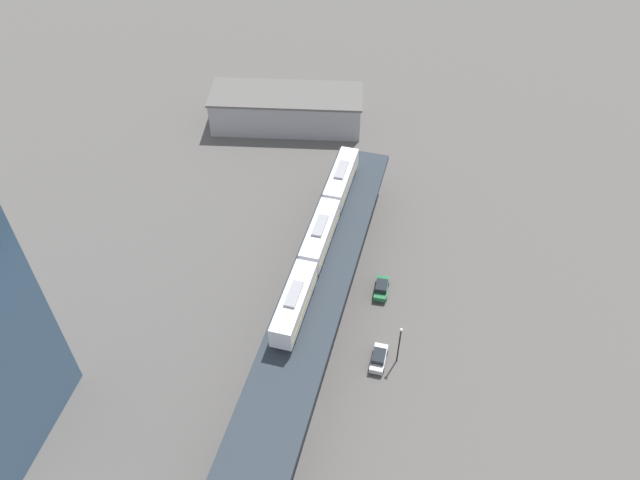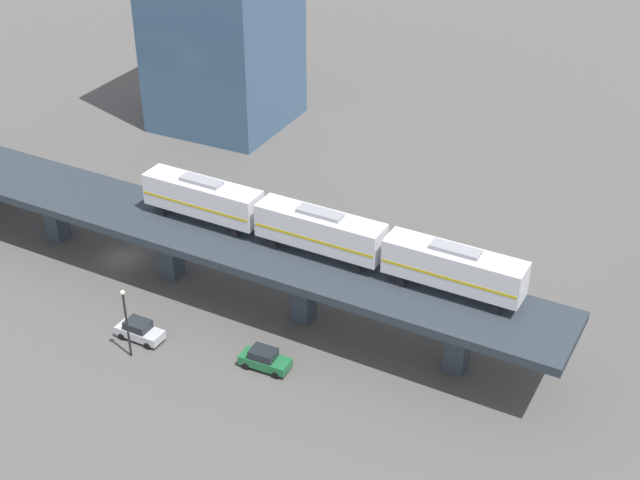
{
  "view_description": "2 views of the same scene",
  "coord_description": "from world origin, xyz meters",
  "px_view_note": "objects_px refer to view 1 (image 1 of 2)",
  "views": [
    {
      "loc": [
        12.83,
        -37.62,
        69.18
      ],
      "look_at": [
        -0.51,
        22.49,
        8.02
      ],
      "focal_mm": 35.0,
      "sensor_mm": 36.0,
      "label": 1
    },
    {
      "loc": [
        60.09,
        52.53,
        49.17
      ],
      "look_at": [
        -0.51,
        22.49,
        8.02
      ],
      "focal_mm": 50.0,
      "sensor_mm": 36.0,
      "label": 2
    }
  ],
  "objects_px": {
    "warehouse_building": "(287,109)",
    "street_lamp": "(399,342)",
    "subway_train": "(320,235)",
    "street_car_green": "(381,288)",
    "street_car_silver": "(379,358)"
  },
  "relations": [
    {
      "from": "subway_train",
      "to": "warehouse_building",
      "type": "bearing_deg",
      "value": 111.52
    },
    {
      "from": "subway_train",
      "to": "street_car_silver",
      "type": "distance_m",
      "value": 18.5
    },
    {
      "from": "street_lamp",
      "to": "street_car_green",
      "type": "bearing_deg",
      "value": 108.45
    },
    {
      "from": "street_lamp",
      "to": "subway_train",
      "type": "bearing_deg",
      "value": 137.3
    },
    {
      "from": "subway_train",
      "to": "warehouse_building",
      "type": "distance_m",
      "value": 40.93
    },
    {
      "from": "subway_train",
      "to": "street_car_green",
      "type": "bearing_deg",
      "value": -4.37
    },
    {
      "from": "street_car_green",
      "to": "street_lamp",
      "type": "height_order",
      "value": "street_lamp"
    },
    {
      "from": "subway_train",
      "to": "street_car_silver",
      "type": "xyz_separation_m",
      "value": [
        10.68,
        -12.73,
        -8.12
      ]
    },
    {
      "from": "warehouse_building",
      "to": "street_lamp",
      "type": "bearing_deg",
      "value": -60.71
    },
    {
      "from": "warehouse_building",
      "to": "street_car_green",
      "type": "bearing_deg",
      "value": -57.88
    },
    {
      "from": "subway_train",
      "to": "street_car_silver",
      "type": "bearing_deg",
      "value": -50.0
    },
    {
      "from": "street_car_silver",
      "to": "warehouse_building",
      "type": "relative_size",
      "value": 0.15
    },
    {
      "from": "street_car_green",
      "to": "street_car_silver",
      "type": "distance_m",
      "value": 12.11
    },
    {
      "from": "street_car_silver",
      "to": "street_lamp",
      "type": "relative_size",
      "value": 0.64
    },
    {
      "from": "street_lamp",
      "to": "warehouse_building",
      "type": "xyz_separation_m",
      "value": [
        -27.88,
        49.72,
        -0.7
      ]
    }
  ]
}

